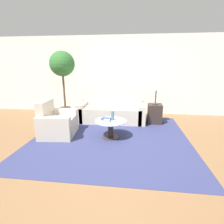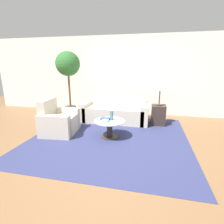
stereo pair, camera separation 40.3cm
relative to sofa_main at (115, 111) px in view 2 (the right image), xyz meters
name	(u,v)px [view 2 (the right image)]	position (x,y,z in m)	size (l,w,h in m)	color
ground_plane	(102,149)	(0.12, -1.93, -0.29)	(14.00, 14.00, 0.00)	brown
wall_back	(125,76)	(0.12, 0.98, 1.01)	(10.00, 0.06, 2.60)	white
rug	(110,137)	(0.13, -1.30, -0.28)	(3.55, 3.44, 0.01)	navy
sofa_main	(115,111)	(0.00, 0.00, 0.00)	(1.97, 0.82, 0.89)	beige
armchair	(58,122)	(-1.20, -1.30, 0.00)	(0.84, 0.96, 0.85)	beige
coffee_table	(110,127)	(0.13, -1.30, -0.02)	(0.72, 0.72, 0.41)	#332823
side_table	(158,115)	(1.27, -0.09, -0.01)	(0.39, 0.39, 0.56)	#332823
table_lamp	(160,86)	(1.27, -0.09, 0.81)	(0.30, 0.30, 0.69)	#332823
potted_plant	(68,69)	(-1.49, 0.04, 1.25)	(0.74, 0.74, 2.05)	#3D3833
vase	(112,116)	(0.17, -1.25, 0.23)	(0.08, 0.08, 0.22)	slate
bowl	(105,121)	(0.06, -1.40, 0.15)	(0.15, 0.15, 0.05)	beige
book_stack	(105,119)	(0.02, -1.27, 0.15)	(0.24, 0.20, 0.05)	#334C8C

